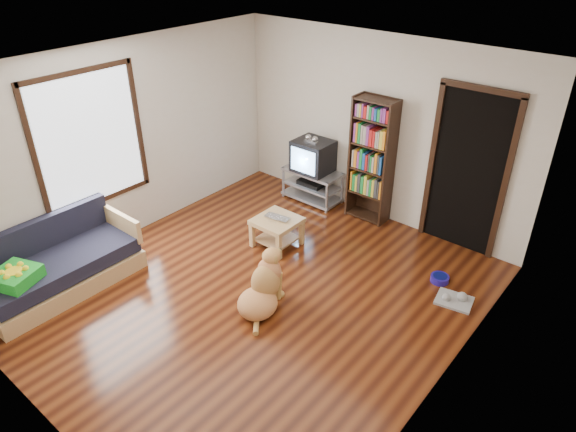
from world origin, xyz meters
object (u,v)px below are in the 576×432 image
Objects in this scene: dog_bowl at (440,279)px; grey_rag at (454,301)px; green_cushion at (15,276)px; laptop at (275,219)px; bookshelf at (372,154)px; crt_tv at (314,155)px; tv_stand at (312,184)px; coffee_table at (277,227)px; dog at (263,289)px; sofa at (61,267)px.

grey_rag is (0.30, -0.25, -0.03)m from dog_bowl.
green_cushion is 3.08m from laptop.
dog_bowl is 0.12× the size of bookshelf.
tv_stand is at bearing -90.00° from crt_tv.
dog_bowl is 1.96m from bookshelf.
crt_tv is (0.85, 4.19, 0.25)m from green_cushion.
tv_stand is (-2.47, 0.69, 0.23)m from dog_bowl.
dog is at bearing -56.07° from coffee_table.
bookshelf is 2.61m from dog.
coffee_table is (-0.00, 0.03, -0.13)m from laptop.
coffee_table is (1.27, 2.83, -0.21)m from green_cushion.
green_cushion reaches higher than coffee_table.
dog_bowl is 0.27× the size of dog.
dog reaches higher than green_cushion.
grey_rag is 3.02m from crt_tv.
grey_rag is at bearing 9.54° from coffee_table.
crt_tv is at bearing 58.18° from green_cushion.
dog is (-1.33, -1.72, 0.22)m from dog_bowl.
sofa is (-3.45, -2.94, 0.22)m from dog_bowl.
tv_stand is 3.76m from sofa.
laptop is at bearing -169.75° from grey_rag.
tv_stand is at bearing 115.44° from dog.
bookshelf is at bearing 94.43° from dog.
tv_stand is 1.55× the size of crt_tv.
tv_stand is 2.66m from dog.
grey_rag is at bearing 1.00° from laptop.
grey_rag is 2.21m from dog.
green_cushion is at bearing -76.94° from sofa.
dog is (0.72, -1.04, -0.16)m from laptop.
dog_bowl is at bearing 140.19° from grey_rag.
dog_bowl is 2.18m from dog.
crt_tv is at bearing 160.95° from grey_rag.
bookshelf is (-1.52, 0.78, 0.96)m from dog_bowl.
laptop is at bearing -73.02° from crt_tv.
bookshelf is (0.53, 1.46, 0.59)m from laptop.
crt_tv is (0.00, 0.02, 0.47)m from tv_stand.
tv_stand is (-2.77, 0.94, 0.25)m from grey_rag.
green_cushion is at bearing -138.54° from dog.
green_cushion is at bearing -112.91° from bookshelf.
sofa is at bearing -121.27° from coffee_table.
coffee_table is at bearing -170.46° from grey_rag.
sofa is 3.27× the size of coffee_table.
laptop is 2.42m from grey_rag.
tv_stand reaches higher than grey_rag.
laptop is 1.43m from tv_stand.
sofa is (-1.40, -2.27, -0.15)m from laptop.
sofa is (-3.75, -2.69, 0.25)m from grey_rag.
green_cushion is 4.26m from tv_stand.
sofa reaches higher than green_cushion.
dog reaches higher than coffee_table.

